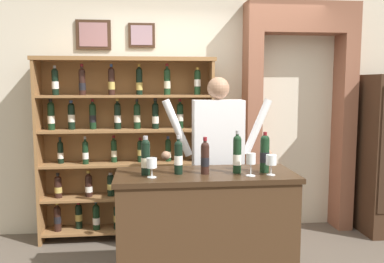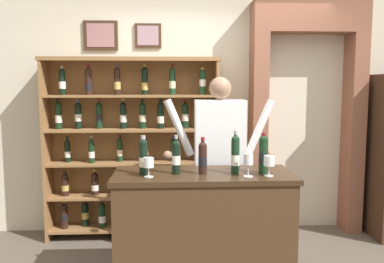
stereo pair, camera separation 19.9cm
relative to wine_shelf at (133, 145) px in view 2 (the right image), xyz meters
name	(u,v)px [view 2 (the right image)]	position (x,y,z in m)	size (l,w,h in m)	color
back_wall	(210,90)	(0.86, 0.29, 0.59)	(12.00, 0.19, 3.20)	beige
wine_shelf	(133,145)	(0.00, 0.00, 0.00)	(1.87, 0.33, 1.94)	olive
archway_doorway	(304,104)	(1.91, 0.15, 0.43)	(1.24, 0.45, 2.55)	brown
tasting_counter	(203,233)	(0.67, -1.27, -0.53)	(1.41, 0.59, 0.98)	#422B19
shopkeeper	(219,149)	(0.86, -0.72, 0.06)	(1.03, 0.22, 1.73)	#2D3347
tasting_bottle_vin_santo	(143,156)	(0.20, -1.29, 0.10)	(0.07, 0.07, 0.30)	black
tasting_bottle_super_tuscan	(176,156)	(0.45, -1.29, 0.10)	(0.07, 0.07, 0.30)	black
tasting_bottle_grappa	(203,157)	(0.66, -1.31, 0.09)	(0.07, 0.07, 0.29)	black
tasting_bottle_prosecco	(235,154)	(0.91, -1.30, 0.11)	(0.07, 0.07, 0.33)	black
tasting_bottle_bianco	(263,154)	(1.13, -1.30, 0.12)	(0.07, 0.07, 0.32)	black
wine_glass_spare	(248,161)	(0.99, -1.42, 0.08)	(0.07, 0.07, 0.17)	silver
wine_glass_left	(149,163)	(0.25, -1.39, 0.07)	(0.08, 0.08, 0.15)	silver
wine_glass_center	(269,162)	(1.15, -1.41, 0.07)	(0.08, 0.08, 0.16)	silver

